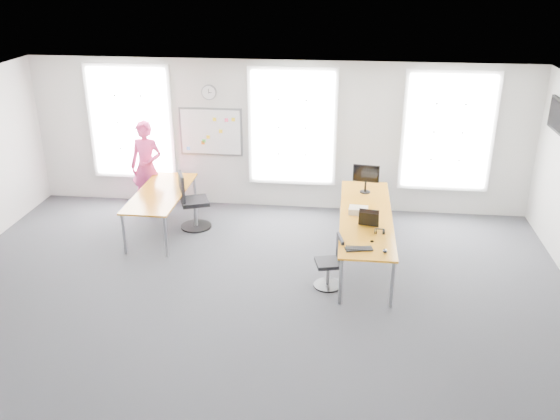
# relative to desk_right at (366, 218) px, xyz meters

# --- Properties ---
(floor) EXTENTS (10.00, 10.00, 0.00)m
(floor) POSITION_rel_desk_right_xyz_m (-1.76, -1.87, -0.74)
(floor) COLOR #2A2A2F
(floor) RESTS_ON ground
(ceiling) EXTENTS (10.00, 10.00, 0.00)m
(ceiling) POSITION_rel_desk_right_xyz_m (-1.76, -1.87, 2.26)
(ceiling) COLOR white
(ceiling) RESTS_ON ground
(wall_back) EXTENTS (10.00, 0.00, 10.00)m
(wall_back) POSITION_rel_desk_right_xyz_m (-1.76, 2.13, 0.76)
(wall_back) COLOR silver
(wall_back) RESTS_ON ground
(window_left) EXTENTS (1.60, 0.06, 2.20)m
(window_left) POSITION_rel_desk_right_xyz_m (-4.76, 2.10, 0.96)
(window_left) COLOR white
(window_left) RESTS_ON wall_back
(window_mid) EXTENTS (1.60, 0.06, 2.20)m
(window_mid) POSITION_rel_desk_right_xyz_m (-1.46, 2.10, 0.96)
(window_mid) COLOR white
(window_mid) RESTS_ON wall_back
(window_right) EXTENTS (1.60, 0.06, 2.20)m
(window_right) POSITION_rel_desk_right_xyz_m (1.54, 2.10, 0.96)
(window_right) COLOR white
(window_right) RESTS_ON wall_back
(desk_right) EXTENTS (0.87, 3.26, 0.79)m
(desk_right) POSITION_rel_desk_right_xyz_m (0.00, 0.00, 0.00)
(desk_right) COLOR #AE6C18
(desk_right) RESTS_ON ground
(desk_left) EXTENTS (0.86, 2.16, 0.79)m
(desk_left) POSITION_rel_desk_right_xyz_m (-3.76, 0.65, -0.02)
(desk_left) COLOR #AE6C18
(desk_left) RESTS_ON ground
(chair_right) EXTENTS (0.46, 0.46, 0.85)m
(chair_right) POSITION_rel_desk_right_xyz_m (-0.53, -1.05, -0.37)
(chair_right) COLOR black
(chair_right) RESTS_ON ground
(chair_left) EXTENTS (0.65, 0.65, 1.11)m
(chair_left) POSITION_rel_desk_right_xyz_m (-3.25, 0.85, -0.26)
(chair_left) COLOR black
(chair_left) RESTS_ON ground
(person) EXTENTS (0.73, 0.53, 1.85)m
(person) POSITION_rel_desk_right_xyz_m (-4.34, 1.62, 0.18)
(person) COLOR #E93A7E
(person) RESTS_ON ground
(whiteboard) EXTENTS (1.20, 0.03, 0.90)m
(whiteboard) POSITION_rel_desk_right_xyz_m (-3.11, 2.10, 0.81)
(whiteboard) COLOR white
(whiteboard) RESTS_ON wall_back
(wall_clock) EXTENTS (0.30, 0.04, 0.30)m
(wall_clock) POSITION_rel_desk_right_xyz_m (-3.11, 2.10, 1.61)
(wall_clock) COLOR gray
(wall_clock) RESTS_ON wall_back
(tv) EXTENTS (0.06, 0.90, 0.55)m
(tv) POSITION_rel_desk_right_xyz_m (3.19, 1.13, 1.56)
(tv) COLOR black
(tv) RESTS_ON wall_right
(keyboard) EXTENTS (0.43, 0.24, 0.02)m
(keyboard) POSITION_rel_desk_right_xyz_m (-0.13, -1.30, 0.06)
(keyboard) COLOR black
(keyboard) RESTS_ON desk_right
(mouse) EXTENTS (0.08, 0.12, 0.04)m
(mouse) POSITION_rel_desk_right_xyz_m (0.25, -1.35, 0.07)
(mouse) COLOR black
(mouse) RESTS_ON desk_right
(lens_cap) EXTENTS (0.07, 0.07, 0.01)m
(lens_cap) POSITION_rel_desk_right_xyz_m (0.07, -1.01, 0.06)
(lens_cap) COLOR black
(lens_cap) RESTS_ON desk_right
(headphones) EXTENTS (0.16, 0.09, 0.09)m
(headphones) POSITION_rel_desk_right_xyz_m (0.19, -0.73, 0.09)
(headphones) COLOR black
(headphones) RESTS_ON desk_right
(laptop_sleeve) EXTENTS (0.33, 0.23, 0.26)m
(laptop_sleeve) POSITION_rel_desk_right_xyz_m (0.03, -0.44, 0.18)
(laptop_sleeve) COLOR black
(laptop_sleeve) RESTS_ON desk_right
(paper_stack) EXTENTS (0.33, 0.26, 0.11)m
(paper_stack) POSITION_rel_desk_right_xyz_m (-0.13, 0.05, 0.11)
(paper_stack) COLOR beige
(paper_stack) RESTS_ON desk_right
(monitor) EXTENTS (0.48, 0.20, 0.53)m
(monitor) POSITION_rel_desk_right_xyz_m (-0.00, 1.04, 0.37)
(monitor) COLOR black
(monitor) RESTS_ON desk_right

